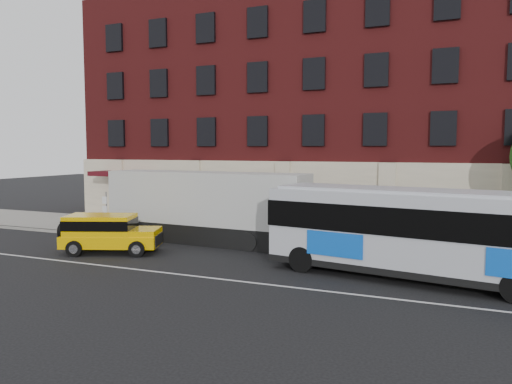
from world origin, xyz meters
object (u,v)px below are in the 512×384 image
at_px(shipping_container, 206,208).
at_px(sign_pole, 106,211).
at_px(city_bus, 433,232).
at_px(yellow_suv, 107,231).

bearing_deg(shipping_container, sign_pole, -173.74).
distance_m(city_bus, yellow_suv, 14.45).
xyz_separation_m(city_bus, yellow_suv, (-14.42, -0.46, -0.84)).
bearing_deg(sign_pole, yellow_suv, -49.74).
xyz_separation_m(yellow_suv, shipping_container, (3.01, 4.13, 0.79)).
distance_m(city_bus, shipping_container, 11.99).
distance_m(sign_pole, city_bus, 17.63).
bearing_deg(yellow_suv, city_bus, 1.82).
distance_m(yellow_suv, shipping_container, 5.17).
bearing_deg(sign_pole, shipping_container, 6.26).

